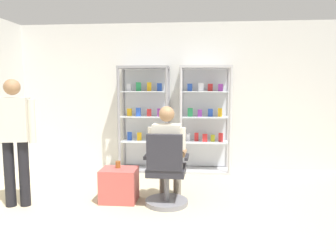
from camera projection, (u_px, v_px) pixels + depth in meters
name	position (u px, v px, depth m)	size (l,w,h in m)	color
ground_plane	(156.00, 239.00, 3.24)	(7.20, 7.20, 0.00)	#C6B793
back_wall	(175.00, 97.00, 6.04)	(6.00, 0.10, 2.70)	silver
display_cabinet_left	(145.00, 118.00, 5.91)	(0.90, 0.45, 1.90)	gray
display_cabinet_right	(205.00, 119.00, 5.81)	(0.90, 0.45, 1.90)	#B7B7BC
office_chair	(166.00, 176.00, 4.12)	(0.57, 0.56, 0.96)	slate
seated_shopkeeper	(168.00, 149.00, 4.24)	(0.50, 0.57, 1.29)	slate
storage_crate	(119.00, 185.00, 4.31)	(0.48, 0.38, 0.45)	#B24C47
tea_glass	(118.00, 164.00, 4.33)	(0.07, 0.07, 0.09)	brown
standing_customer	(15.00, 135.00, 4.05)	(0.51, 0.29, 1.63)	black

